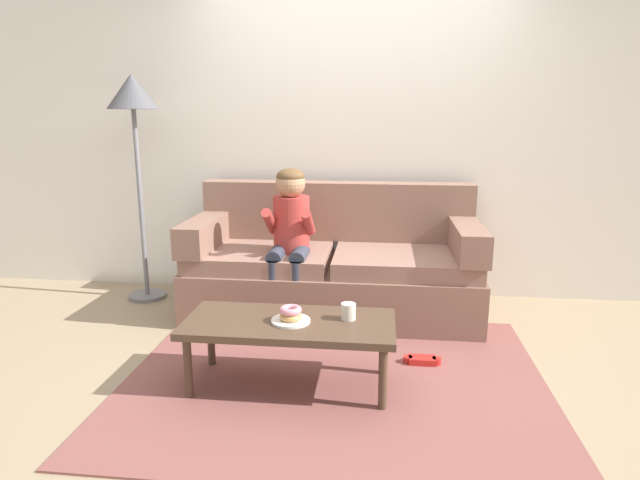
{
  "coord_description": "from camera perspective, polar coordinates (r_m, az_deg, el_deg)",
  "views": [
    {
      "loc": [
        0.24,
        -3.03,
        1.47
      ],
      "look_at": [
        -0.16,
        0.45,
        0.65
      ],
      "focal_mm": 30.23,
      "sensor_mm": 36.0,
      "label": 1
    }
  ],
  "objects": [
    {
      "name": "ground",
      "position": [
        3.38,
        1.94,
        -12.64
      ],
      "size": [
        10.0,
        10.0,
        0.0
      ],
      "primitive_type": "plane",
      "color": "#9E896B"
    },
    {
      "name": "wall_back",
      "position": [
        4.44,
        3.59,
        12.24
      ],
      "size": [
        8.0,
        0.1,
        2.8
      ],
      "primitive_type": "cube",
      "color": "silver",
      "rests_on": "ground"
    },
    {
      "name": "area_rug",
      "position": [
        3.15,
        1.56,
        -14.51
      ],
      "size": [
        2.35,
        1.9,
        0.01
      ],
      "primitive_type": "cube",
      "color": "brown",
      "rests_on": "ground"
    },
    {
      "name": "couch",
      "position": [
        4.05,
        1.42,
        -2.95
      ],
      "size": [
        2.11,
        0.9,
        0.95
      ],
      "color": "#846051",
      "rests_on": "ground"
    },
    {
      "name": "coffee_table",
      "position": [
        2.95,
        -3.26,
        -9.23
      ],
      "size": [
        1.13,
        0.51,
        0.39
      ],
      "color": "#4C3828",
      "rests_on": "ground"
    },
    {
      "name": "person_child",
      "position": [
        3.81,
        -3.23,
        1.05
      ],
      "size": [
        0.34,
        0.58,
        1.1
      ],
      "color": "#AD3833",
      "rests_on": "ground"
    },
    {
      "name": "plate",
      "position": [
        2.91,
        -3.12,
        -8.53
      ],
      "size": [
        0.21,
        0.21,
        0.01
      ],
      "primitive_type": "cylinder",
      "color": "white",
      "rests_on": "coffee_table"
    },
    {
      "name": "donut",
      "position": [
        2.9,
        -3.13,
        -8.07
      ],
      "size": [
        0.14,
        0.14,
        0.04
      ],
      "primitive_type": "torus",
      "rotation": [
        0.0,
        0.0,
        0.21
      ],
      "color": "tan",
      "rests_on": "plate"
    },
    {
      "name": "donut_second",
      "position": [
        2.89,
        -3.13,
        -7.41
      ],
      "size": [
        0.15,
        0.15,
        0.04
      ],
      "primitive_type": "torus",
      "rotation": [
        0.0,
        0.0,
        1.28
      ],
      "color": "pink",
      "rests_on": "donut"
    },
    {
      "name": "mug",
      "position": [
        2.93,
        3.02,
        -7.57
      ],
      "size": [
        0.08,
        0.08,
        0.09
      ],
      "primitive_type": "cylinder",
      "color": "silver",
      "rests_on": "coffee_table"
    },
    {
      "name": "toy_controller",
      "position": [
        3.36,
        10.76,
        -12.51
      ],
      "size": [
        0.23,
        0.09,
        0.05
      ],
      "rotation": [
        0.0,
        0.0,
        0.55
      ],
      "color": "red",
      "rests_on": "ground"
    },
    {
      "name": "floor_lamp",
      "position": [
        4.44,
        -19.14,
        12.86
      ],
      "size": [
        0.39,
        0.39,
        1.77
      ],
      "color": "slate",
      "rests_on": "ground"
    }
  ]
}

